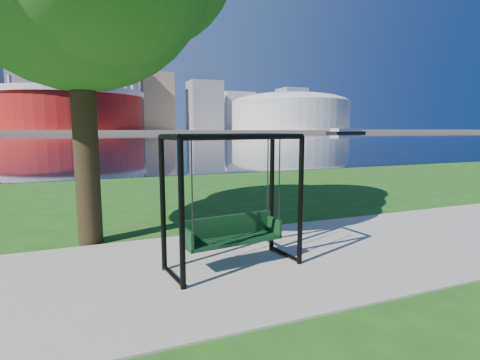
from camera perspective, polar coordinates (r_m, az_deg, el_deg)
ground at (r=6.91m, az=-1.11°, el=-11.38°), size 900.00×900.00×0.00m
path at (r=6.47m, az=0.52°, el=-12.59°), size 120.00×4.00×0.03m
river at (r=108.15m, az=-21.04°, el=5.99°), size 900.00×180.00×0.02m
far_bank at (r=312.11m, az=-21.91°, el=6.91°), size 900.00×228.00×2.00m
stadium at (r=241.51m, az=-24.34°, el=9.86°), size 83.00×83.00×32.00m
arena at (r=277.81m, az=7.62°, el=10.43°), size 84.00×84.00×26.56m
skyline at (r=327.23m, az=-23.00°, el=12.99°), size 392.00×66.00×96.50m
swing at (r=6.03m, az=-1.15°, el=-3.76°), size 2.24×1.18×2.19m
barge at (r=238.43m, az=15.91°, el=7.17°), size 30.48×16.09×2.95m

